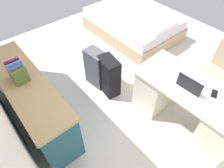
{
  "coord_description": "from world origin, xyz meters",
  "views": [
    {
      "loc": [
        -1.65,
        1.86,
        2.5
      ],
      "look_at": [
        -0.28,
        0.71,
        0.6
      ],
      "focal_mm": 31.58,
      "sensor_mm": 36.0,
      "label": 1
    }
  ],
  "objects": [
    {
      "name": "computer_mouse",
      "position": [
        -0.77,
        0.1,
        0.76
      ],
      "size": [
        0.07,
        0.1,
        0.03
      ],
      "primitive_type": "ellipsoid",
      "rotation": [
        0.0,
        0.0,
        0.05
      ],
      "color": "white",
      "rests_on": "desk"
    },
    {
      "name": "office_chair",
      "position": [
        -1.05,
        -0.7,
        0.42
      ],
      "size": [
        0.52,
        0.52,
        0.94
      ],
      "color": "black",
      "rests_on": "ground_plane"
    },
    {
      "name": "bed",
      "position": [
        1.08,
        -1.03,
        0.24
      ],
      "size": [
        1.91,
        1.41,
        0.58
      ],
      "color": "tan",
      "rests_on": "ground_plane"
    },
    {
      "name": "ground_plane",
      "position": [
        0.0,
        0.0,
        0.0
      ],
      "size": [
        5.39,
        5.39,
        0.0
      ],
      "primitive_type": "plane",
      "color": "beige"
    },
    {
      "name": "credenza",
      "position": [
        0.31,
        1.63,
        0.4
      ],
      "size": [
        1.8,
        0.48,
        0.8
      ],
      "color": "#235B6B",
      "rests_on": "ground_plane"
    },
    {
      "name": "suitcase_spare_grey",
      "position": [
        0.36,
        0.52,
        0.33
      ],
      "size": [
        0.38,
        0.26,
        0.66
      ],
      "primitive_type": "cube",
      "rotation": [
        0.0,
        0.0,
        0.11
      ],
      "color": "#4C4C51",
      "rests_on": "ground_plane"
    },
    {
      "name": "suitcase_black",
      "position": [
        0.07,
        0.48,
        0.33
      ],
      "size": [
        0.39,
        0.27,
        0.66
      ],
      "primitive_type": "cube",
      "rotation": [
        0.0,
        0.0,
        -0.14
      ],
      "color": "black",
      "rests_on": "ground_plane"
    },
    {
      "name": "figurine_small",
      "position": [
        0.65,
        1.63,
        0.85
      ],
      "size": [
        0.08,
        0.08,
        0.11
      ],
      "primitive_type": "cone",
      "color": "gold",
      "rests_on": "credenza"
    },
    {
      "name": "laptop",
      "position": [
        -1.03,
        0.13,
        0.79
      ],
      "size": [
        0.32,
        0.24,
        0.21
      ],
      "color": "#B7B7BC",
      "rests_on": "desk"
    },
    {
      "name": "cell_phone_near_laptop",
      "position": [
        -1.27,
        -0.02,
        0.75
      ],
      "size": [
        0.11,
        0.15,
        0.01
      ],
      "primitive_type": "cube",
      "rotation": [
        0.0,
        0.0,
        0.37
      ],
      "color": "black",
      "rests_on": "desk"
    },
    {
      "name": "book_row",
      "position": [
        0.37,
        1.63,
        0.9
      ],
      "size": [
        0.23,
        0.17,
        0.24
      ],
      "color": "#51692B",
      "rests_on": "credenza"
    },
    {
      "name": "desk",
      "position": [
        -1.06,
        0.07,
        0.39
      ],
      "size": [
        1.47,
        0.74,
        0.74
      ],
      "color": "silver",
      "rests_on": "ground_plane"
    }
  ]
}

